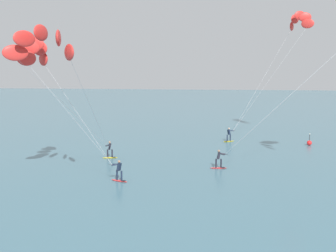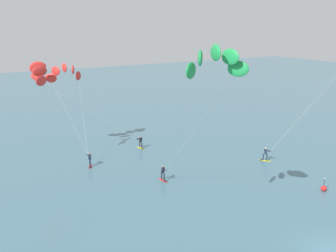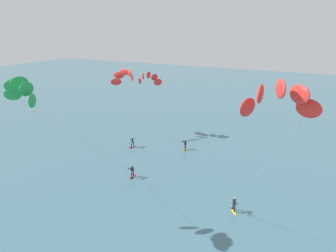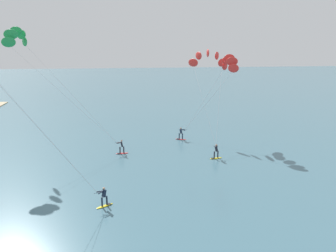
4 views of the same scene
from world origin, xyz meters
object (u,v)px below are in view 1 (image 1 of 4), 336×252
at_px(kitesurfer_nearshore, 296,26).
at_px(kitesurfer_downwind, 45,49).
at_px(marker_buoy, 309,143).
at_px(kitesurfer_far_out, 39,57).

xyz_separation_m(kitesurfer_nearshore, kitesurfer_downwind, (-24.92, 21.01, -3.65)).
bearing_deg(kitesurfer_downwind, marker_buoy, -47.32).
bearing_deg(marker_buoy, kitesurfer_downwind, 132.68).
height_order(kitesurfer_nearshore, marker_buoy, kitesurfer_nearshore).
height_order(kitesurfer_nearshore, kitesurfer_downwind, kitesurfer_nearshore).
height_order(kitesurfer_downwind, marker_buoy, kitesurfer_downwind).
relative_size(kitesurfer_nearshore, marker_buoy, 11.25).
bearing_deg(marker_buoy, kitesurfer_nearshore, 15.64).
height_order(kitesurfer_nearshore, kitesurfer_far_out, kitesurfer_nearshore).
height_order(kitesurfer_far_out, kitesurfer_downwind, kitesurfer_downwind).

